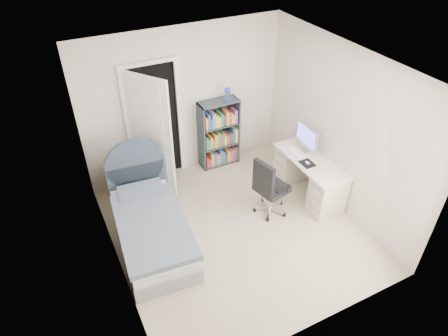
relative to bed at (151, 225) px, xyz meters
name	(u,v)px	position (x,y,z in m)	size (l,w,h in m)	color
room_shell	(237,159)	(1.16, -0.36, 0.98)	(3.50, 3.70, 2.60)	tan
door	(152,130)	(0.50, 1.20, 0.77)	(0.92, 0.70, 2.06)	black
bed	(151,225)	(0.00, 0.00, 0.00)	(1.06, 1.98, 1.17)	gray
nightstand	(119,174)	(-0.12, 1.17, 0.16)	(0.44, 0.44, 0.64)	#D6C483
floor_lamp	(153,161)	(0.43, 1.08, 0.28)	(0.19, 0.19, 1.34)	silver
bookcase	(220,136)	(1.70, 1.27, 0.30)	(0.69, 0.29, 1.46)	#323C45
desk	(309,175)	(2.59, -0.15, 0.10)	(0.54, 1.35, 1.11)	beige
office_chair	(269,185)	(1.75, -0.27, 0.27)	(0.53, 0.55, 0.98)	silver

